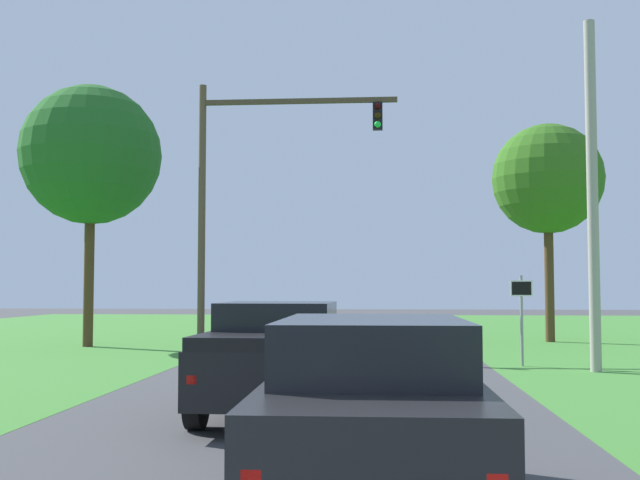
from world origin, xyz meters
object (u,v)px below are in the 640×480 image
traffic_light (247,179)px  extra_tree_1 (91,155)px  red_suv_near (373,411)px  utility_pole_right (593,194)px  oak_tree_right (548,180)px  pickup_truck_lead (279,357)px  keep_moving_sign (522,308)px

traffic_light → extra_tree_1: (-6.08, 1.97, 1.19)m
red_suv_near → utility_pole_right: bearing=66.7°
traffic_light → utility_pole_right: (9.82, -5.19, -1.22)m
red_suv_near → utility_pole_right: (5.52, 12.82, 3.54)m
red_suv_near → oak_tree_right: (6.71, 23.70, 5.39)m
pickup_truck_lead → keep_moving_sign: (5.55, 8.38, 0.60)m
red_suv_near → utility_pole_right: utility_pole_right is taller
utility_pole_right → traffic_light: bearing=152.1°
utility_pole_right → oak_tree_right: bearing=83.7°
oak_tree_right → utility_pole_right: bearing=-96.3°
extra_tree_1 → red_suv_near: bearing=-62.5°
traffic_light → extra_tree_1: extra_tree_1 is taller
pickup_truck_lead → keep_moving_sign: 10.07m
extra_tree_1 → oak_tree_right: bearing=12.3°
keep_moving_sign → extra_tree_1: size_ratio=0.26×
utility_pole_right → extra_tree_1: extra_tree_1 is taller
extra_tree_1 → utility_pole_right: bearing=-24.2°
traffic_light → utility_pole_right: size_ratio=0.99×
red_suv_near → traffic_light: (-4.30, 18.02, 4.76)m
utility_pole_right → keep_moving_sign: bearing=141.2°
pickup_truck_lead → oak_tree_right: size_ratio=0.63×
traffic_light → pickup_truck_lead: bearing=-77.8°
keep_moving_sign → extra_tree_1: (-14.30, 5.87, 5.35)m
traffic_light → oak_tree_right: traffic_light is taller
red_suv_near → keep_moving_sign: size_ratio=1.81×
red_suv_near → extra_tree_1: 23.29m
pickup_truck_lead → extra_tree_1: bearing=121.5°
utility_pole_right → red_suv_near: bearing=-113.3°
pickup_truck_lead → oak_tree_right: bearing=65.1°
red_suv_near → extra_tree_1: size_ratio=0.47×
pickup_truck_lead → utility_pole_right: (7.15, 7.09, 3.55)m
pickup_truck_lead → utility_pole_right: bearing=44.8°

